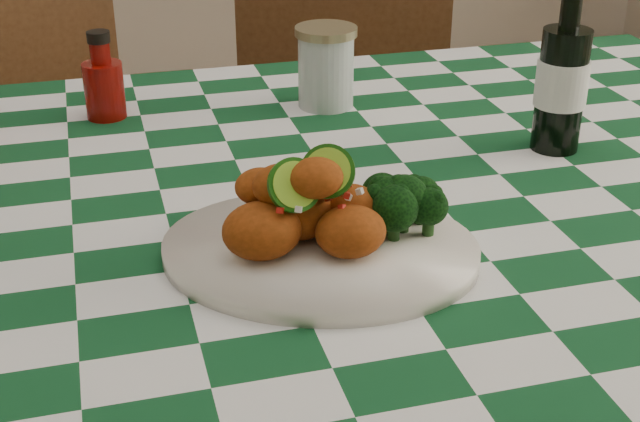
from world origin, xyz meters
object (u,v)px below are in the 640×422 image
object	(u,v)px
fried_chicken_pile	(313,202)
mason_jar	(326,67)
ketchup_bottle	(103,75)
wooden_chair_left	(68,195)
plate	(320,251)
beer_bottle	(564,64)
wooden_chair_right	(338,169)

from	to	relation	value
fried_chicken_pile	mason_jar	bearing A→B (deg)	72.90
ketchup_bottle	wooden_chair_left	world-z (taller)	wooden_chair_left
plate	beer_bottle	distance (m)	0.44
beer_bottle	wooden_chair_left	distance (m)	1.02
mason_jar	wooden_chair_left	bearing A→B (deg)	132.42
fried_chicken_pile	ketchup_bottle	xyz separation A→B (m)	(-0.18, 0.48, -0.00)
mason_jar	beer_bottle	world-z (taller)	beer_bottle
fried_chicken_pile	wooden_chair_left	bearing A→B (deg)	106.85
plate	wooden_chair_right	xyz separation A→B (m)	(0.26, 0.83, -0.30)
wooden_chair_right	ketchup_bottle	bearing A→B (deg)	-123.01
mason_jar	beer_bottle	size ratio (longest dim) A/B	0.52
plate	wooden_chair_left	distance (m)	0.97
ketchup_bottle	beer_bottle	size ratio (longest dim) A/B	0.54
ketchup_bottle	wooden_chair_right	bearing A→B (deg)	38.24
beer_bottle	wooden_chair_right	bearing A→B (deg)	99.97
plate	beer_bottle	size ratio (longest dim) A/B	1.41
plate	mason_jar	xyz separation A→B (m)	(0.13, 0.44, 0.05)
mason_jar	wooden_chair_right	xyz separation A→B (m)	(0.14, 0.39, -0.35)
wooden_chair_right	fried_chicken_pile	bearing A→B (deg)	-89.29
fried_chicken_pile	mason_jar	distance (m)	0.46
mason_jar	beer_bottle	xyz separation A→B (m)	(0.25, -0.24, 0.06)
wooden_chair_right	mason_jar	bearing A→B (deg)	-90.32
ketchup_bottle	mason_jar	bearing A→B (deg)	-6.60
beer_bottle	fried_chicken_pile	bearing A→B (deg)	-152.01
ketchup_bottle	beer_bottle	distance (m)	0.63
mason_jar	wooden_chair_left	distance (m)	0.69
fried_chicken_pile	wooden_chair_left	size ratio (longest dim) A/B	0.15
plate	ketchup_bottle	size ratio (longest dim) A/B	2.60
fried_chicken_pile	wooden_chair_right	size ratio (longest dim) A/B	0.15
ketchup_bottle	mason_jar	world-z (taller)	ketchup_bottle
plate	beer_bottle	xyz separation A→B (m)	(0.37, 0.20, 0.11)
plate	fried_chicken_pile	xyz separation A→B (m)	(-0.01, 0.00, 0.06)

